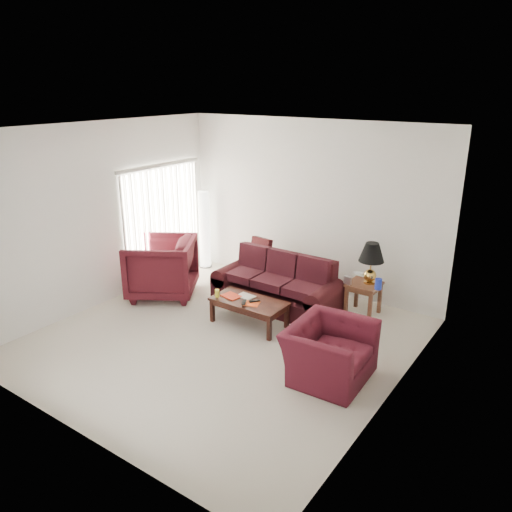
{
  "coord_description": "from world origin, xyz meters",
  "views": [
    {
      "loc": [
        4.1,
        -5.06,
        3.56
      ],
      "look_at": [
        0.0,
        0.85,
        1.05
      ],
      "focal_mm": 35.0,
      "sensor_mm": 36.0,
      "label": 1
    }
  ],
  "objects": [
    {
      "name": "magazine_orange",
      "position": [
        0.14,
        0.52,
        0.41
      ],
      "size": [
        0.29,
        0.25,
        0.01
      ],
      "primitive_type": "cube",
      "rotation": [
        0.0,
        0.0,
        0.29
      ],
      "color": "#F6531C",
      "rests_on": "coffee_table"
    },
    {
      "name": "remote_b",
      "position": [
        0.15,
        0.59,
        0.43
      ],
      "size": [
        0.13,
        0.16,
        0.02
      ],
      "primitive_type": "cube",
      "rotation": [
        0.0,
        0.0,
        -0.64
      ],
      "color": "black",
      "rests_on": "coffee_table"
    },
    {
      "name": "magazine_white",
      "position": [
        -0.09,
        0.69,
        0.41
      ],
      "size": [
        0.28,
        0.22,
        0.02
      ],
      "primitive_type": "cube",
      "rotation": [
        0.0,
        0.0,
        -0.09
      ],
      "color": "beige",
      "rests_on": "coffee_table"
    },
    {
      "name": "clock",
      "position": [
        1.12,
        1.78,
        0.6
      ],
      "size": [
        0.13,
        0.08,
        0.13
      ],
      "primitive_type": "cube",
      "rotation": [
        0.0,
        0.0,
        -0.26
      ],
      "color": "silver",
      "rests_on": "end_table"
    },
    {
      "name": "remote_a",
      "position": [
        0.05,
        0.46,
        0.44
      ],
      "size": [
        0.13,
        0.18,
        0.02
      ],
      "primitive_type": "cube",
      "rotation": [
        0.0,
        0.0,
        0.49
      ],
      "color": "black",
      "rests_on": "coffee_table"
    },
    {
      "name": "table_lamp",
      "position": [
        1.39,
        2.01,
        0.87
      ],
      "size": [
        0.52,
        0.52,
        0.67
      ],
      "primitive_type": null,
      "rotation": [
        0.0,
        0.0,
        0.37
      ],
      "color": "gold",
      "rests_on": "end_table"
    },
    {
      "name": "sofa",
      "position": [
        0.03,
        1.39,
        0.43
      ],
      "size": [
        2.12,
        0.92,
        0.87
      ],
      "primitive_type": null,
      "rotation": [
        0.0,
        0.0,
        0.0
      ],
      "color": "black",
      "rests_on": "ground"
    },
    {
      "name": "blinds",
      "position": [
        -2.42,
        1.3,
        1.08
      ],
      "size": [
        0.1,
        2.0,
        2.16
      ],
      "primitive_type": "cube",
      "color": "silver",
      "rests_on": "ground"
    },
    {
      "name": "end_table",
      "position": [
        1.33,
        1.96,
        0.27
      ],
      "size": [
        0.54,
        0.54,
        0.54
      ],
      "primitive_type": null,
      "rotation": [
        0.0,
        0.0,
        -0.09
      ],
      "color": "#54261D",
      "rests_on": "ground"
    },
    {
      "name": "armchair_left",
      "position": [
        -1.88,
        0.67,
        0.52
      ],
      "size": [
        1.55,
        1.54,
        1.04
      ],
      "primitive_type": "imported",
      "rotation": [
        0.0,
        0.0,
        -1.01
      ],
      "color": "#400E16",
      "rests_on": "ground"
    },
    {
      "name": "yellow_glass",
      "position": [
        -0.45,
        0.44,
        0.47
      ],
      "size": [
        0.08,
        0.08,
        0.12
      ],
      "primitive_type": "cylinder",
      "rotation": [
        0.0,
        0.0,
        -0.15
      ],
      "color": "yellow",
      "rests_on": "coffee_table"
    },
    {
      "name": "floor",
      "position": [
        0.0,
        0.0,
        0.0
      ],
      "size": [
        5.0,
        5.0,
        0.0
      ],
      "primitive_type": "plane",
      "color": "beige",
      "rests_on": "ground"
    },
    {
      "name": "coffee_table",
      "position": [
        0.04,
        0.61,
        0.2
      ],
      "size": [
        1.25,
        0.77,
        0.41
      ],
      "primitive_type": null,
      "rotation": [
        0.0,
        0.0,
        -0.17
      ],
      "color": "black",
      "rests_on": "ground"
    },
    {
      "name": "throw_pillow",
      "position": [
        -0.74,
        2.08,
        0.69
      ],
      "size": [
        0.43,
        0.25,
        0.42
      ],
      "primitive_type": "cube",
      "rotation": [
        -0.21,
        0.0,
        -0.12
      ],
      "color": "black",
      "rests_on": "sofa"
    },
    {
      "name": "picture_frame",
      "position": [
        1.14,
        2.15,
        0.62
      ],
      "size": [
        0.14,
        0.17,
        0.05
      ],
      "primitive_type": "cube",
      "rotation": [
        1.36,
        0.0,
        0.06
      ],
      "color": "silver",
      "rests_on": "end_table"
    },
    {
      "name": "magazine_red",
      "position": [
        -0.27,
        0.57,
        0.42
      ],
      "size": [
        0.32,
        0.27,
        0.02
      ],
      "primitive_type": "cube",
      "rotation": [
        0.0,
        0.0,
        -0.18
      ],
      "color": "red",
      "rests_on": "coffee_table"
    },
    {
      "name": "floor_lamp",
      "position": [
        -2.19,
        2.2,
        0.79
      ],
      "size": [
        0.32,
        0.32,
        1.57
      ],
      "primitive_type": null,
      "rotation": [
        0.0,
        0.0,
        0.28
      ],
      "color": "white",
      "rests_on": "ground"
    },
    {
      "name": "blue_canister",
      "position": [
        1.6,
        1.85,
        0.62
      ],
      "size": [
        0.13,
        0.13,
        0.17
      ],
      "primitive_type": "cylinder",
      "rotation": [
        0.0,
        0.0,
        -0.29
      ],
      "color": "#1D31BC",
      "rests_on": "end_table"
    },
    {
      "name": "armchair_right",
      "position": [
        1.71,
        0.01,
        0.35
      ],
      "size": [
        0.99,
        1.12,
        0.7
      ],
      "primitive_type": "imported",
      "rotation": [
        0.0,
        0.0,
        1.61
      ],
      "color": "#440F1A",
      "rests_on": "ground"
    }
  ]
}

